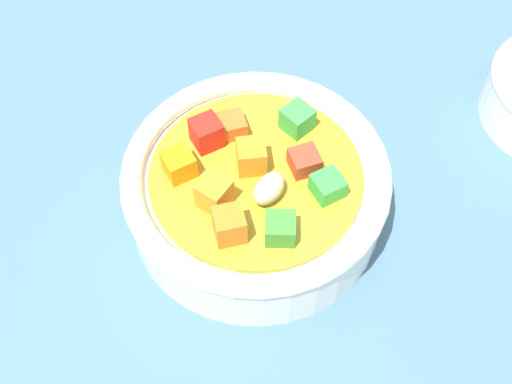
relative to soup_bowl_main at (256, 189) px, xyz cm
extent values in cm
cube|color=#42667A|center=(-0.01, 0.02, -3.70)|extent=(140.00, 140.00, 2.00)
cylinder|color=white|center=(-0.01, 0.02, -0.78)|extent=(15.99, 15.99, 3.85)
torus|color=white|center=(-0.01, 0.02, 1.54)|extent=(16.37, 16.37, 1.34)
cylinder|color=#AE9725|center=(-0.01, 0.02, 1.34)|extent=(13.03, 13.03, 0.40)
cube|color=orange|center=(-0.66, 0.07, 2.51)|extent=(2.12, 2.12, 1.94)
cube|color=#D86024|center=(-3.64, 0.43, 2.14)|extent=(1.90, 1.90, 1.19)
ellipsoid|color=beige|center=(1.75, -0.09, 2.35)|extent=(2.48, 2.80, 1.61)
cube|color=green|center=(2.94, 3.26, 2.20)|extent=(1.78, 1.78, 1.32)
cube|color=#BC3A24|center=(0.75, 2.87, 2.16)|extent=(1.85, 1.85, 1.24)
cube|color=#39882C|center=(4.40, -0.55, 2.29)|extent=(2.26, 2.26, 1.50)
cube|color=red|center=(-3.48, -1.70, 2.49)|extent=(1.79, 1.79, 1.89)
cube|color=orange|center=(0.85, -3.02, 2.53)|extent=(2.31, 2.31, 1.97)
cube|color=orange|center=(-2.08, -4.06, 2.35)|extent=(1.80, 1.80, 1.61)
cube|color=green|center=(-2.21, 3.88, 2.35)|extent=(2.12, 2.12, 1.60)
cube|color=orange|center=(3.14, -3.09, 2.54)|extent=(1.97, 1.97, 1.99)
camera|label=1|loc=(20.91, -9.75, 34.25)|focal=46.73mm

